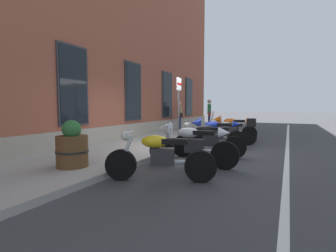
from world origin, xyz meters
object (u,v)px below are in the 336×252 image
(motorcycle_white_sport, at_px, (189,143))
(barrel_planter, at_px, (72,148))
(motorcycle_orange_sport, at_px, (230,127))
(pedestrian_tan_coat, at_px, (180,114))
(motorcycle_silver_touring, at_px, (231,130))
(pedestrian_striped_shirt, at_px, (209,112))
(parking_sign, at_px, (179,100))
(motorcycle_blue_sport, at_px, (213,132))
(motorcycle_yellow_naked, at_px, (159,157))
(motorcycle_black_naked, at_px, (208,140))

(motorcycle_white_sport, bearing_deg, barrel_planter, 128.64)
(motorcycle_orange_sport, distance_m, pedestrian_tan_coat, 4.12)
(motorcycle_silver_touring, relative_size, pedestrian_striped_shirt, 1.20)
(motorcycle_silver_touring, height_order, parking_sign, parking_sign)
(pedestrian_striped_shirt, height_order, parking_sign, parking_sign)
(motorcycle_blue_sport, relative_size, parking_sign, 0.84)
(motorcycle_blue_sport, relative_size, pedestrian_tan_coat, 1.25)
(motorcycle_silver_touring, height_order, motorcycle_orange_sport, motorcycle_silver_touring)
(motorcycle_silver_touring, bearing_deg, motorcycle_yellow_naked, 177.03)
(motorcycle_white_sport, bearing_deg, motorcycle_blue_sport, 3.44)
(motorcycle_blue_sport, xyz_separation_m, barrel_planter, (-4.38, 1.90, -0.03))
(motorcycle_black_naked, bearing_deg, motorcycle_yellow_naked, 175.96)
(motorcycle_orange_sport, xyz_separation_m, pedestrian_tan_coat, (2.33, 3.38, 0.44))
(motorcycle_white_sport, xyz_separation_m, motorcycle_orange_sport, (5.29, 0.11, -0.00))
(motorcycle_black_naked, height_order, motorcycle_orange_sport, motorcycle_orange_sport)
(motorcycle_yellow_naked, relative_size, motorcycle_white_sport, 0.94)
(motorcycle_yellow_naked, relative_size, motorcycle_black_naked, 1.03)
(motorcycle_white_sport, relative_size, motorcycle_orange_sport, 1.08)
(pedestrian_striped_shirt, bearing_deg, motorcycle_silver_touring, -154.18)
(motorcycle_blue_sport, bearing_deg, motorcycle_silver_touring, -16.30)
(pedestrian_tan_coat, height_order, pedestrian_striped_shirt, pedestrian_striped_shirt)
(motorcycle_black_naked, xyz_separation_m, motorcycle_silver_touring, (2.73, -0.09, 0.05))
(motorcycle_blue_sport, relative_size, motorcycle_orange_sport, 0.97)
(motorcycle_black_naked, height_order, motorcycle_silver_touring, motorcycle_silver_touring)
(motorcycle_blue_sport, bearing_deg, pedestrian_striped_shirt, 17.66)
(motorcycle_blue_sport, height_order, pedestrian_striped_shirt, pedestrian_striped_shirt)
(pedestrian_tan_coat, bearing_deg, motorcycle_silver_touring, -134.69)
(motorcycle_orange_sport, bearing_deg, motorcycle_white_sport, -178.80)
(motorcycle_silver_touring, relative_size, motorcycle_orange_sport, 1.02)
(motorcycle_white_sport, relative_size, motorcycle_silver_touring, 1.06)
(parking_sign, bearing_deg, motorcycle_silver_touring, -53.40)
(motorcycle_silver_touring, bearing_deg, motorcycle_orange_sport, 13.17)
(motorcycle_black_naked, bearing_deg, pedestrian_striped_shirt, 16.19)
(motorcycle_blue_sport, bearing_deg, motorcycle_orange_sport, -1.19)
(motorcycle_black_naked, bearing_deg, motorcycle_orange_sport, 3.06)
(motorcycle_yellow_naked, height_order, barrel_planter, barrel_planter)
(motorcycle_yellow_naked, height_order, motorcycle_orange_sport, motorcycle_orange_sport)
(pedestrian_striped_shirt, bearing_deg, parking_sign, -174.45)
(motorcycle_white_sport, xyz_separation_m, motorcycle_blue_sport, (2.73, 0.16, 0.00))
(pedestrian_striped_shirt, relative_size, parking_sign, 0.73)
(motorcycle_yellow_naked, xyz_separation_m, pedestrian_tan_coat, (9.00, 3.41, 0.54))
(barrel_planter, bearing_deg, motorcycle_black_naked, -36.95)
(motorcycle_white_sport, bearing_deg, pedestrian_striped_shirt, 13.27)
(motorcycle_silver_touring, height_order, barrel_planter, motorcycle_silver_touring)
(pedestrian_tan_coat, distance_m, barrel_planter, 9.38)
(motorcycle_yellow_naked, height_order, motorcycle_white_sport, motorcycle_white_sport)
(parking_sign, xyz_separation_m, barrel_planter, (-4.39, 0.61, -1.11))
(pedestrian_striped_shirt, distance_m, barrel_planter, 10.20)
(motorcycle_silver_touring, bearing_deg, motorcycle_black_naked, 178.06)
(motorcycle_silver_touring, distance_m, pedestrian_striped_shirt, 5.11)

